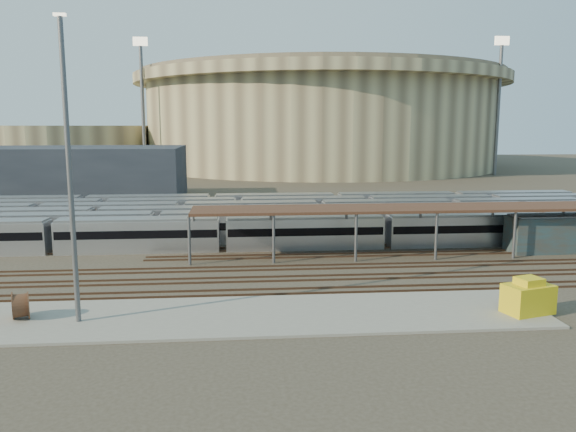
# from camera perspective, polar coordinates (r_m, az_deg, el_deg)

# --- Properties ---
(ground) EXTENTS (420.00, 420.00, 0.00)m
(ground) POSITION_cam_1_polar(r_m,az_deg,el_deg) (56.87, -1.95, -5.13)
(ground) COLOR #383026
(ground) RESTS_ON ground
(apron) EXTENTS (50.00, 9.00, 0.20)m
(apron) POSITION_cam_1_polar(r_m,az_deg,el_deg) (42.46, -7.73, -10.09)
(apron) COLOR gray
(apron) RESTS_ON ground
(subway_trains) EXTENTS (127.05, 23.90, 3.60)m
(subway_trains) POSITION_cam_1_polar(r_m,az_deg,el_deg) (74.59, -3.08, -0.28)
(subway_trains) COLOR silver
(subway_trains) RESTS_ON ground
(inspection_shed) EXTENTS (60.30, 6.00, 5.30)m
(inspection_shed) POSITION_cam_1_polar(r_m,az_deg,el_deg) (64.67, 17.69, 0.69)
(inspection_shed) COLOR #58585D
(inspection_shed) RESTS_ON ground
(empty_tracks) EXTENTS (170.00, 9.62, 0.18)m
(empty_tracks) POSITION_cam_1_polar(r_m,az_deg,el_deg) (52.03, -1.66, -6.39)
(empty_tracks) COLOR #4C3323
(empty_tracks) RESTS_ON ground
(stadium) EXTENTS (124.00, 124.00, 32.50)m
(stadium) POSITION_cam_1_polar(r_m,az_deg,el_deg) (197.02, 3.24, 9.88)
(stadium) COLOR tan
(stadium) RESTS_ON ground
(secondary_arena) EXTENTS (56.00, 56.00, 14.00)m
(secondary_arena) POSITION_cam_1_polar(r_m,az_deg,el_deg) (193.80, -22.23, 6.43)
(secondary_arena) COLOR tan
(secondary_arena) RESTS_ON ground
(service_building) EXTENTS (42.00, 20.00, 10.00)m
(service_building) POSITION_cam_1_polar(r_m,az_deg,el_deg) (115.01, -21.22, 4.05)
(service_building) COLOR #1E232D
(service_building) RESTS_ON ground
(floodlight_0) EXTENTS (4.00, 1.00, 38.40)m
(floodlight_0) POSITION_cam_1_polar(r_m,az_deg,el_deg) (167.39, -14.55, 11.16)
(floodlight_0) COLOR #58585D
(floodlight_0) RESTS_ON ground
(floodlight_2) EXTENTS (4.00, 1.00, 38.40)m
(floodlight_2) POSITION_cam_1_polar(r_m,az_deg,el_deg) (171.41, 20.60, 10.82)
(floodlight_2) COLOR #58585D
(floodlight_2) RESTS_ON ground
(floodlight_3) EXTENTS (4.00, 1.00, 38.40)m
(floodlight_3) POSITION_cam_1_polar(r_m,az_deg,el_deg) (215.26, -6.96, 10.88)
(floodlight_3) COLOR #58585D
(floodlight_3) RESTS_ON ground
(cable_reel_east) EXTENTS (1.73, 2.25, 1.99)m
(cable_reel_east) POSITION_cam_1_polar(r_m,az_deg,el_deg) (45.39, -25.53, -8.20)
(cable_reel_east) COLOR brown
(cable_reel_east) RESTS_ON apron
(yard_light_pole) EXTENTS (0.80, 0.36, 21.15)m
(yard_light_pole) POSITION_cam_1_polar(r_m,az_deg,el_deg) (41.41, -21.32, 4.13)
(yard_light_pole) COLOR #58585D
(yard_light_pole) RESTS_ON apron
(yellow_equipment) EXTENTS (3.93, 3.04, 2.17)m
(yellow_equipment) POSITION_cam_1_polar(r_m,az_deg,el_deg) (45.91, 23.19, -7.74)
(yellow_equipment) COLOR gold
(yellow_equipment) RESTS_ON apron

